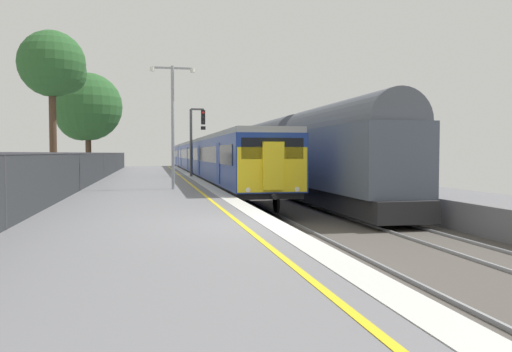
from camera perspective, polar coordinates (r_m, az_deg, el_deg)
ground at (r=13.08m, az=11.37°, el=-7.44°), size 17.40×110.00×1.21m
commuter_train_at_platform at (r=50.47m, az=-6.35°, el=2.11°), size 2.83×63.19×3.81m
freight_train_adjacent_track at (r=36.69m, az=1.93°, el=2.59°), size 2.60×39.59×4.88m
signal_gantry at (r=36.51m, az=-6.72°, el=4.62°), size 1.10×0.24×4.75m
platform_lamp_mid at (r=23.90m, az=-9.15°, el=6.47°), size 2.00×0.20×5.58m
platform_back_fence at (r=12.29m, az=-25.94°, el=-1.32°), size 0.07×99.00×1.67m
background_tree_left at (r=26.62m, az=-21.28°, el=11.15°), size 3.10×3.09×7.38m
background_tree_centre at (r=37.76m, az=-18.19°, el=6.98°), size 4.66×4.66×7.16m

